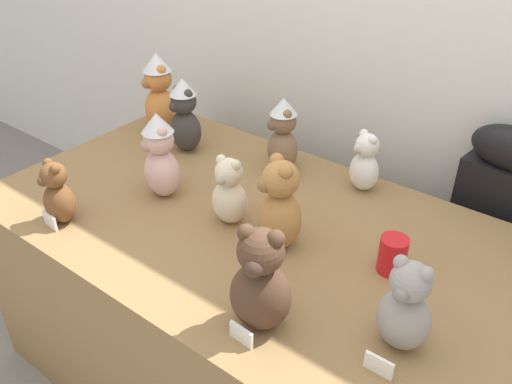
% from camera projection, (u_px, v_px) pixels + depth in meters
% --- Properties ---
extents(wall_back, '(7.00, 0.08, 2.60)m').
position_uv_depth(wall_back, '(382.00, 8.00, 1.92)').
color(wall_back, white).
rests_on(wall_back, ground_plane).
extents(display_table, '(1.80, 1.00, 0.77)m').
position_uv_depth(display_table, '(256.00, 311.00, 1.91)').
color(display_table, olive).
rests_on(display_table, ground_plane).
extents(instrument_case, '(0.29, 0.15, 1.04)m').
position_uv_depth(instrument_case, '(483.00, 254.00, 1.96)').
color(instrument_case, black).
rests_on(instrument_case, ground_plane).
extents(teddy_bear_caramel, '(0.19, 0.19, 0.29)m').
position_uv_depth(teddy_bear_caramel, '(280.00, 206.00, 1.54)').
color(teddy_bear_caramel, '#B27A42').
rests_on(teddy_bear_caramel, display_table).
extents(teddy_bear_chestnut, '(0.13, 0.11, 0.22)m').
position_uv_depth(teddy_bear_chestnut, '(58.00, 194.00, 1.66)').
color(teddy_bear_chestnut, brown).
rests_on(teddy_bear_chestnut, display_table).
extents(teddy_bear_cream, '(0.12, 0.11, 0.23)m').
position_uv_depth(teddy_bear_cream, '(229.00, 193.00, 1.66)').
color(teddy_bear_cream, beige).
rests_on(teddy_bear_cream, display_table).
extents(teddy_bear_blush, '(0.17, 0.16, 0.30)m').
position_uv_depth(teddy_bear_blush, '(160.00, 156.00, 1.77)').
color(teddy_bear_blush, beige).
rests_on(teddy_bear_blush, display_table).
extents(teddy_bear_mocha, '(0.17, 0.16, 0.28)m').
position_uv_depth(teddy_bear_mocha, '(283.00, 136.00, 1.92)').
color(teddy_bear_mocha, '#7F6047').
rests_on(teddy_bear_mocha, display_table).
extents(teddy_bear_snow, '(0.14, 0.14, 0.22)m').
position_uv_depth(teddy_bear_snow, '(365.00, 163.00, 1.83)').
color(teddy_bear_snow, white).
rests_on(teddy_bear_snow, display_table).
extents(teddy_bear_ash, '(0.14, 0.12, 0.25)m').
position_uv_depth(teddy_bear_ash, '(405.00, 308.00, 1.22)').
color(teddy_bear_ash, gray).
rests_on(teddy_bear_ash, display_table).
extents(teddy_bear_charcoal, '(0.15, 0.13, 0.30)m').
position_uv_depth(teddy_bear_charcoal, '(184.00, 116.00, 2.05)').
color(teddy_bear_charcoal, '#383533').
rests_on(teddy_bear_charcoal, display_table).
extents(teddy_bear_cocoa, '(0.19, 0.17, 0.30)m').
position_uv_depth(teddy_bear_cocoa, '(260.00, 282.00, 1.27)').
color(teddy_bear_cocoa, '#4C3323').
rests_on(teddy_bear_cocoa, display_table).
extents(teddy_bear_ginger, '(0.18, 0.17, 0.34)m').
position_uv_depth(teddy_bear_ginger, '(159.00, 94.00, 2.19)').
color(teddy_bear_ginger, '#D17F3D').
rests_on(teddy_bear_ginger, display_table).
extents(party_cup_red, '(0.08, 0.08, 0.11)m').
position_uv_depth(party_cup_red, '(393.00, 255.00, 1.48)').
color(party_cup_red, red).
rests_on(party_cup_red, display_table).
extents(name_card_front_left, '(0.07, 0.01, 0.05)m').
position_uv_depth(name_card_front_left, '(50.00, 221.00, 1.67)').
color(name_card_front_left, white).
rests_on(name_card_front_left, display_table).
extents(name_card_front_middle, '(0.07, 0.01, 0.05)m').
position_uv_depth(name_card_front_middle, '(241.00, 335.00, 1.28)').
color(name_card_front_middle, white).
rests_on(name_card_front_middle, display_table).
extents(name_card_front_right, '(0.07, 0.01, 0.05)m').
position_uv_depth(name_card_front_right, '(379.00, 365.00, 1.20)').
color(name_card_front_right, white).
rests_on(name_card_front_right, display_table).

